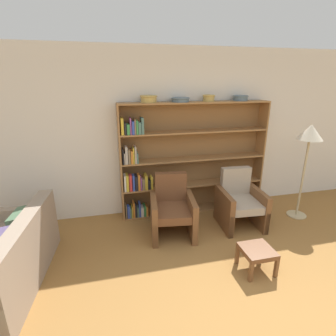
% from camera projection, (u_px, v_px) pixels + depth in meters
% --- Properties ---
extents(wall_back, '(12.00, 0.06, 2.75)m').
position_uv_depth(wall_back, '(192.00, 133.00, 4.52)').
color(wall_back, silver).
rests_on(wall_back, ground).
extents(bookshelf, '(2.51, 0.30, 1.91)m').
position_uv_depth(bookshelf, '(183.00, 161.00, 4.47)').
color(bookshelf, olive).
rests_on(bookshelf, ground).
extents(bowl_sage, '(0.26, 0.26, 0.11)m').
position_uv_depth(bowl_sage, '(149.00, 98.00, 3.98)').
color(bowl_sage, tan).
rests_on(bowl_sage, bookshelf).
extents(bowl_cream, '(0.30, 0.30, 0.07)m').
position_uv_depth(bowl_cream, '(180.00, 99.00, 4.10)').
color(bowl_cream, slate).
rests_on(bowl_cream, bookshelf).
extents(bowl_copper, '(0.20, 0.20, 0.10)m').
position_uv_depth(bowl_copper, '(209.00, 98.00, 4.20)').
color(bowl_copper, tan).
rests_on(bowl_copper, bookshelf).
extents(bowl_olive, '(0.26, 0.26, 0.09)m').
position_uv_depth(bowl_olive, '(241.00, 98.00, 4.33)').
color(bowl_olive, slate).
rests_on(bowl_olive, bookshelf).
extents(couch, '(1.09, 1.74, 0.81)m').
position_uv_depth(couch, '(0.00, 263.00, 2.93)').
color(couch, gray).
rests_on(couch, ground).
extents(armchair_leather, '(0.72, 0.76, 0.90)m').
position_uv_depth(armchair_leather, '(172.00, 209.00, 3.93)').
color(armchair_leather, brown).
rests_on(armchair_leather, ground).
extents(armchair_cushioned, '(0.69, 0.72, 0.90)m').
position_uv_depth(armchair_cushioned, '(240.00, 202.00, 4.18)').
color(armchair_cushioned, brown).
rests_on(armchair_cushioned, ground).
extents(floor_lamp, '(0.39, 0.39, 1.58)m').
position_uv_depth(floor_lamp, '(310.00, 138.00, 4.13)').
color(floor_lamp, tan).
rests_on(floor_lamp, ground).
extents(footstool, '(0.37, 0.37, 0.30)m').
position_uv_depth(footstool, '(257.00, 252.00, 3.18)').
color(footstool, brown).
rests_on(footstool, ground).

